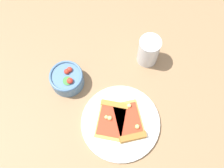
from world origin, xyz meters
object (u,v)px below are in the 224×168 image
salad_bowl (67,79)px  soda_glass (148,51)px  pizza_slice_near (112,118)px  pizza_slice_far (130,123)px  plate (120,123)px

salad_bowl → soda_glass: (0.17, 0.26, 0.03)m
pizza_slice_near → pizza_slice_far: same height
salad_bowl → pizza_slice_far: bearing=1.8°
pizza_slice_near → pizza_slice_far: bearing=19.4°
soda_glass → pizza_slice_far: bearing=-68.1°
pizza_slice_near → pizza_slice_far: 0.06m
pizza_slice_near → salad_bowl: bearing=176.7°
pizza_slice_near → soda_glass: soda_glass is taller
plate → pizza_slice_near: size_ratio=1.67×
pizza_slice_far → plate: bearing=-150.3°
plate → pizza_slice_near: 0.04m
salad_bowl → pizza_slice_near: bearing=-3.3°
pizza_slice_far → soda_glass: (-0.10, 0.25, 0.04)m
pizza_slice_far → soda_glass: bearing=111.9°
pizza_slice_far → salad_bowl: size_ratio=1.38×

